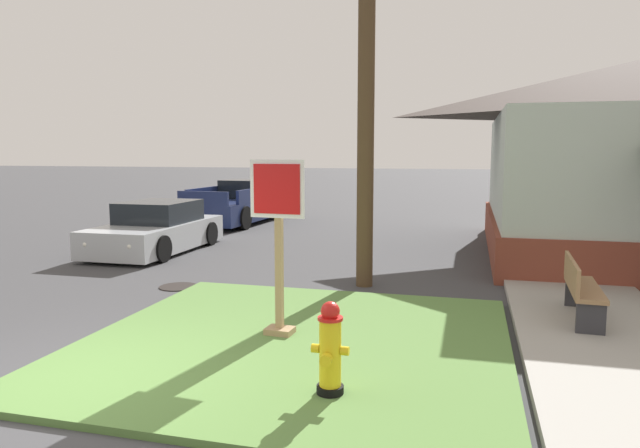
# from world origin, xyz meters

# --- Properties ---
(ground_plane) EXTENTS (160.00, 160.00, 0.00)m
(ground_plane) POSITION_xyz_m (0.00, 0.00, 0.00)
(ground_plane) COLOR #3D3D3F
(grass_corner_patch) EXTENTS (5.37, 5.38, 0.08)m
(grass_corner_patch) POSITION_xyz_m (1.92, 1.89, 0.04)
(grass_corner_patch) COLOR #567F3D
(grass_corner_patch) RESTS_ON ground
(sidewalk_strip) EXTENTS (2.20, 15.48, 0.12)m
(sidewalk_strip) POSITION_xyz_m (5.81, 5.76, 0.06)
(sidewalk_strip) COLOR #9E9B93
(sidewalk_strip) RESTS_ON ground
(fire_hydrant) EXTENTS (0.38, 0.34, 0.94)m
(fire_hydrant) POSITION_xyz_m (2.75, 0.39, 0.53)
(fire_hydrant) COLOR black
(fire_hydrant) RESTS_ON grass_corner_patch
(stop_sign) EXTENTS (0.75, 0.30, 2.31)m
(stop_sign) POSITION_xyz_m (1.65, 2.05, 1.22)
(stop_sign) COLOR #A3845B
(stop_sign) RESTS_ON grass_corner_patch
(manhole_cover) EXTENTS (0.70, 0.70, 0.02)m
(manhole_cover) POSITION_xyz_m (-1.12, 4.40, 0.01)
(manhole_cover) COLOR black
(manhole_cover) RESTS_ON ground
(parked_sedan_silver) EXTENTS (1.97, 4.09, 1.25)m
(parked_sedan_silver) POSITION_xyz_m (-3.54, 7.75, 0.54)
(parked_sedan_silver) COLOR #ADB2B7
(parked_sedan_silver) RESTS_ON ground
(pickup_truck_navy) EXTENTS (2.21, 5.25, 1.48)m
(pickup_truck_navy) POSITION_xyz_m (-3.79, 13.71, 0.62)
(pickup_truck_navy) COLOR #19234C
(pickup_truck_navy) RESTS_ON ground
(street_bench) EXTENTS (0.49, 1.59, 0.85)m
(street_bench) POSITION_xyz_m (5.60, 3.68, 0.59)
(street_bench) COLOR #93704C
(street_bench) RESTS_ON sidewalk_strip
(utility_pole) EXTENTS (1.34, 0.31, 8.89)m
(utility_pole) POSITION_xyz_m (2.18, 5.40, 4.59)
(utility_pole) COLOR #4C3823
(utility_pole) RESTS_ON ground
(shrub_by_curb) EXTENTS (1.00, 1.00, 0.96)m
(shrub_by_curb) POSITION_xyz_m (5.23, 7.94, 0.48)
(shrub_by_curb) COLOR #2A5932
(shrub_by_curb) RESTS_ON ground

